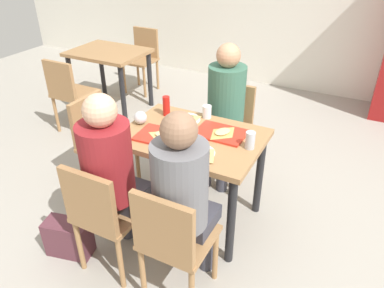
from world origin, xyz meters
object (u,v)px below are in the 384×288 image
object	(u,v)px
pizza_slice_d	(201,154)
background_table	(109,61)
chair_far_side	(229,124)
pizza_slice_c	(184,118)
chair_near_left	(103,212)
tray_red_far	(221,133)
pizza_slice_a	(163,135)
condiment_bottle	(166,106)
tray_red_near	(162,136)
person_in_red	(112,169)
foil_bundle	(140,118)
person_far_side	(224,105)
paper_plate_near_edge	(199,153)
main_table	(192,149)
plastic_cup_b	(174,150)
paper_plate_center	(186,119)
soda_can	(250,140)
person_in_brown_jacket	(183,192)
background_chair_near	(69,91)
handbag	(69,238)
background_chair_far	(143,55)
plastic_cup_a	(207,112)
chair_left_end	(99,138)
pizza_slice_b	(223,132)
chair_near_right	(172,239)

from	to	relation	value
pizza_slice_d	background_table	xyz separation A→B (m)	(-2.05, 1.63, -0.15)
chair_far_side	pizza_slice_c	bearing A→B (deg)	-106.19
chair_near_left	tray_red_far	size ratio (longest dim) A/B	2.39
tray_red_far	pizza_slice_a	distance (m)	0.42
condiment_bottle	tray_red_far	bearing A→B (deg)	-10.08
chair_far_side	tray_red_near	xyz separation A→B (m)	(-0.18, -0.87, 0.26)
person_in_red	foil_bundle	size ratio (longest dim) A/B	12.71
person_far_side	paper_plate_near_edge	distance (m)	0.82
main_table	chair_far_side	bearing A→B (deg)	90.00
chair_far_side	person_far_side	size ratio (longest dim) A/B	0.68
pizza_slice_d	plastic_cup_b	size ratio (longest dim) A/B	2.36
paper_plate_center	soda_can	distance (m)	0.61
condiment_bottle	person_in_brown_jacket	bearing A→B (deg)	-53.96
tray_red_near	paper_plate_near_edge	xyz separation A→B (m)	(0.33, -0.07, -0.00)
plastic_cup_b	background_chair_near	xyz separation A→B (m)	(-1.90, 0.98, -0.30)
plastic_cup_b	foil_bundle	xyz separation A→B (m)	(-0.46, 0.29, 0.00)
chair_near_left	pizza_slice_a	xyz separation A→B (m)	(0.09, 0.61, 0.28)
handbag	background_chair_far	size ratio (longest dim) A/B	0.37
paper_plate_center	paper_plate_near_edge	size ratio (longest dim) A/B	1.00
person_far_side	pizza_slice_a	world-z (taller)	person_far_side
pizza_slice_c	condiment_bottle	distance (m)	0.18
handbag	tray_red_far	bearing A→B (deg)	48.04
chair_near_left	pizza_slice_a	world-z (taller)	chair_near_left
person_in_red	paper_plate_near_edge	size ratio (longest dim) A/B	5.78
person_in_brown_jacket	plastic_cup_a	xyz separation A→B (m)	(-0.28, 0.91, 0.06)
pizza_slice_a	plastic_cup_b	xyz separation A→B (m)	(0.19, -0.18, 0.03)
person_in_brown_jacket	background_chair_near	bearing A→B (deg)	149.04
chair_left_end	plastic_cup_a	size ratio (longest dim) A/B	8.61
person_in_red	handbag	bearing A→B (deg)	-155.87
background_chair_near	background_chair_far	xyz separation A→B (m)	(0.00, 1.47, 0.00)
pizza_slice_b	person_in_red	bearing A→B (deg)	-122.81
person_far_side	main_table	bearing A→B (deg)	-90.00
main_table	chair_near_left	bearing A→B (deg)	-108.84
person_far_side	plastic_cup_b	size ratio (longest dim) A/B	12.71
paper_plate_center	tray_red_near	bearing A→B (deg)	-94.47
foil_bundle	background_chair_near	world-z (taller)	background_chair_near
plastic_cup_a	condiment_bottle	size ratio (longest dim) A/B	0.62
main_table	pizza_slice_d	xyz separation A→B (m)	(0.18, -0.22, 0.14)
pizza_slice_d	soda_can	size ratio (longest dim) A/B	1.93
chair_near_right	plastic_cup_b	size ratio (longest dim) A/B	8.61
chair_left_end	tray_red_far	xyz separation A→B (m)	(1.07, 0.11, 0.26)
person_far_side	pizza_slice_a	xyz separation A→B (m)	(-0.16, -0.74, 0.03)
tray_red_near	background_chair_near	size ratio (longest dim) A/B	0.42
foil_bundle	person_far_side	bearing A→B (deg)	55.24
background_table	background_chair_near	world-z (taller)	background_chair_near
pizza_slice_c	soda_can	distance (m)	0.62
pizza_slice_a	pizza_slice_d	distance (m)	0.35
chair_left_end	condiment_bottle	distance (m)	0.68
tray_red_far	background_chair_far	size ratio (longest dim) A/B	0.42
pizza_slice_d	background_table	size ratio (longest dim) A/B	0.26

